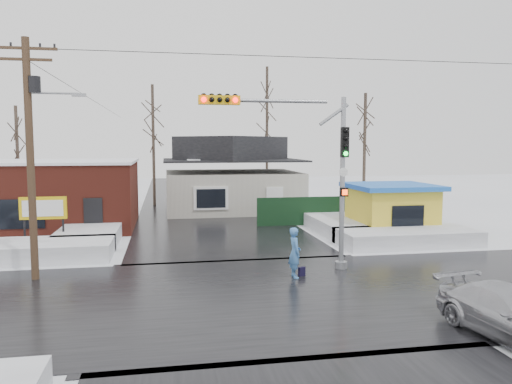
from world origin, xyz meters
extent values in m
plane|color=white|center=(0.00, 0.00, 0.00)|extent=(120.00, 120.00, 0.00)
cube|color=black|center=(0.00, 0.00, 0.01)|extent=(10.00, 120.00, 0.02)
cube|color=black|center=(0.00, 0.00, 0.01)|extent=(120.00, 10.00, 0.02)
cube|color=white|center=(-9.00, 7.00, 0.40)|extent=(7.00, 3.00, 0.80)
cube|color=white|center=(9.00, 7.00, 0.40)|extent=(7.00, 3.00, 0.80)
cube|color=white|center=(-7.00, 12.00, 0.40)|extent=(3.00, 8.00, 0.80)
cube|color=white|center=(7.00, 12.00, 0.40)|extent=(3.00, 8.00, 0.80)
cylinder|color=gray|center=(4.00, 3.00, 3.50)|extent=(0.20, 0.20, 7.00)
cylinder|color=gray|center=(4.00, 3.00, 0.15)|extent=(0.50, 0.50, 0.30)
cylinder|color=gray|center=(1.00, 3.00, 6.80)|extent=(4.60, 0.14, 0.14)
cube|color=gold|center=(-1.00, 3.00, 6.80)|extent=(1.60, 0.28, 0.35)
sphere|color=#FF0C0C|center=(-1.60, 2.84, 6.80)|extent=(0.20, 0.20, 0.20)
sphere|color=#FF0C0C|center=(-0.40, 2.84, 6.80)|extent=(0.20, 0.20, 0.20)
cube|color=black|center=(4.00, 2.80, 5.20)|extent=(0.30, 0.22, 1.20)
sphere|color=#0CE533|center=(4.00, 2.66, 4.75)|extent=(0.18, 0.18, 0.18)
cube|color=black|center=(4.00, 2.80, 3.20)|extent=(0.30, 0.20, 0.35)
cylinder|color=#382619|center=(-8.00, 3.50, 4.50)|extent=(0.28, 0.28, 9.00)
cube|color=#382619|center=(-8.00, 3.50, 8.60)|extent=(2.20, 0.10, 0.10)
cube|color=#382619|center=(-8.00, 3.50, 8.20)|extent=(1.80, 0.10, 0.10)
cylinder|color=black|center=(-7.75, 3.50, 7.30)|extent=(0.44, 0.44, 0.60)
cylinder|color=gray|center=(-7.10, 3.50, 7.00)|extent=(1.80, 0.08, 0.08)
cube|color=gray|center=(-6.20, 3.50, 6.95)|extent=(0.50, 0.22, 0.12)
cube|color=maroon|center=(-11.00, 16.00, 2.00)|extent=(12.00, 8.00, 4.00)
cube|color=white|center=(-11.00, 16.00, 4.05)|extent=(12.20, 8.20, 0.15)
cube|color=black|center=(-11.00, 11.98, 1.40)|extent=(3.00, 0.08, 1.60)
cube|color=black|center=(-7.00, 11.98, 1.10)|extent=(1.00, 0.08, 2.20)
cylinder|color=black|center=(-9.90, 9.50, 0.90)|extent=(0.10, 0.10, 1.80)
cylinder|color=black|center=(-8.10, 9.50, 0.90)|extent=(0.10, 0.10, 1.80)
cube|color=gold|center=(-9.00, 9.50, 2.00)|extent=(2.20, 0.18, 1.10)
cube|color=white|center=(-9.00, 9.39, 2.00)|extent=(1.90, 0.02, 0.80)
cube|color=beige|center=(2.00, 22.00, 1.50)|extent=(10.00, 8.00, 3.00)
cube|color=black|center=(2.00, 22.00, 3.90)|extent=(10.40, 8.40, 0.12)
pyramid|color=black|center=(2.00, 22.00, 4.86)|extent=(9.00, 7.00, 1.80)
cube|color=maroon|center=(5.20, 23.00, 4.90)|extent=(0.70, 0.70, 1.40)
cube|color=white|center=(0.00, 17.95, 1.40)|extent=(2.40, 0.12, 1.60)
cube|color=yellow|center=(9.50, 10.00, 1.30)|extent=(4.00, 4.00, 2.60)
cube|color=blue|center=(9.50, 10.00, 2.75)|extent=(4.60, 4.60, 0.25)
cube|color=black|center=(9.50, 7.97, 1.30)|extent=(1.80, 0.06, 1.20)
cube|color=black|center=(6.50, 14.00, 0.90)|extent=(8.00, 0.12, 1.80)
cylinder|color=#332821|center=(-4.00, 26.00, 5.00)|extent=(0.24, 0.24, 10.00)
cylinder|color=#332821|center=(6.00, 28.00, 6.00)|extent=(0.24, 0.24, 12.00)
cylinder|color=#332821|center=(12.00, 20.00, 4.50)|extent=(0.24, 0.24, 9.00)
cylinder|color=#332821|center=(-14.00, 24.00, 4.00)|extent=(0.24, 0.24, 8.00)
imported|color=#457DC2|center=(1.75, 1.97, 0.97)|extent=(0.49, 0.72, 1.94)
cube|color=black|center=(2.08, 2.11, 0.17)|extent=(0.30, 0.22, 0.35)
camera|label=1|loc=(-3.08, -16.23, 5.12)|focal=35.00mm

